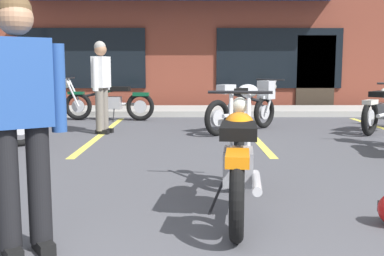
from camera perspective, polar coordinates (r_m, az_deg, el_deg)
ground_plane at (r=4.90m, az=-3.00°, el=-6.87°), size 80.00×80.00×0.00m
sidewalk_kerb at (r=12.09m, az=-1.46°, el=2.13°), size 22.00×1.80×0.14m
brick_storefront_building at (r=16.16m, az=-1.21°, el=10.24°), size 14.07×6.47×3.92m
painted_stall_lines at (r=8.53m, az=-1.89°, el=-0.62°), size 13.73×4.80×0.01m
motorcycle_foreground_classic at (r=3.96m, az=5.78°, el=-3.51°), size 0.70×2.11×0.98m
motorcycle_green_cafe_racer at (r=8.79m, az=6.68°, el=3.03°), size 1.63×1.67×0.98m
motorcycle_cream_vintage at (r=10.68m, az=-10.33°, el=3.40°), size 2.11×0.67×0.98m
person_in_black_shirt at (r=3.13m, az=-20.47°, el=2.14°), size 0.56×0.42×1.68m
person_by_back_row at (r=8.58m, az=-11.12°, el=5.65°), size 0.34×0.61×1.68m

